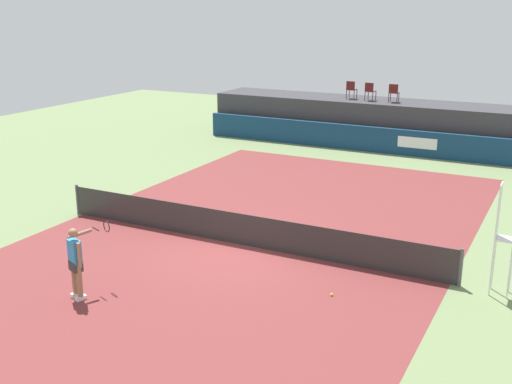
{
  "coord_description": "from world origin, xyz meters",
  "views": [
    {
      "loc": [
        8.3,
        -15.12,
        6.74
      ],
      "look_at": [
        -0.53,
        2.0,
        1.0
      ],
      "focal_mm": 44.27,
      "sensor_mm": 36.0,
      "label": 1
    }
  ],
  "objects_px": {
    "net_post_near": "(78,199)",
    "tennis_ball": "(332,294)",
    "spectator_chair_center": "(394,92)",
    "umpire_chair": "(501,231)",
    "tennis_player": "(77,261)",
    "spectator_chair_far_left": "(351,89)",
    "net_post_far": "(461,267)",
    "spectator_chair_left": "(370,91)"
  },
  "relations": [
    {
      "from": "tennis_ball",
      "to": "spectator_chair_far_left",
      "type": "bearing_deg",
      "value": 107.9
    },
    {
      "from": "net_post_near",
      "to": "net_post_far",
      "type": "xyz_separation_m",
      "value": [
        12.4,
        0.0,
        0.0
      ]
    },
    {
      "from": "spectator_chair_left",
      "to": "spectator_chair_center",
      "type": "distance_m",
      "value": 1.18
    },
    {
      "from": "spectator_chair_center",
      "to": "umpire_chair",
      "type": "xyz_separation_m",
      "value": [
        6.77,
        -14.95,
        -1.11
      ]
    },
    {
      "from": "umpire_chair",
      "to": "tennis_ball",
      "type": "height_order",
      "value": "umpire_chair"
    },
    {
      "from": "net_post_near",
      "to": "net_post_far",
      "type": "relative_size",
      "value": 1.0
    },
    {
      "from": "umpire_chair",
      "to": "tennis_ball",
      "type": "relative_size",
      "value": 40.59
    },
    {
      "from": "spectator_chair_left",
      "to": "net_post_near",
      "type": "bearing_deg",
      "value": -109.42
    },
    {
      "from": "net_post_far",
      "to": "tennis_player",
      "type": "relative_size",
      "value": 0.56
    },
    {
      "from": "spectator_chair_far_left",
      "to": "tennis_player",
      "type": "xyz_separation_m",
      "value": [
        0.2,
        -19.98,
        -1.73
      ]
    },
    {
      "from": "spectator_chair_center",
      "to": "spectator_chair_far_left",
      "type": "bearing_deg",
      "value": 175.03
    },
    {
      "from": "umpire_chair",
      "to": "net_post_near",
      "type": "distance_m",
      "value": 13.27
    },
    {
      "from": "spectator_chair_far_left",
      "to": "tennis_player",
      "type": "relative_size",
      "value": 0.5
    },
    {
      "from": "net_post_near",
      "to": "tennis_ball",
      "type": "bearing_deg",
      "value": -11.45
    },
    {
      "from": "spectator_chair_left",
      "to": "spectator_chair_center",
      "type": "bearing_deg",
      "value": -0.41
    },
    {
      "from": "umpire_chair",
      "to": "tennis_player",
      "type": "xyz_separation_m",
      "value": [
        -8.78,
        -4.84,
        -0.63
      ]
    },
    {
      "from": "spectator_chair_far_left",
      "to": "spectator_chair_center",
      "type": "bearing_deg",
      "value": -4.97
    },
    {
      "from": "spectator_chair_center",
      "to": "net_post_near",
      "type": "xyz_separation_m",
      "value": [
        -6.45,
        -14.95,
        -2.19
      ]
    },
    {
      "from": "spectator_chair_center",
      "to": "umpire_chair",
      "type": "bearing_deg",
      "value": -65.63
    },
    {
      "from": "net_post_far",
      "to": "tennis_ball",
      "type": "xyz_separation_m",
      "value": [
        -2.62,
        -1.98,
        -0.46
      ]
    },
    {
      "from": "tennis_ball",
      "to": "spectator_chair_center",
      "type": "bearing_deg",
      "value": 101.11
    },
    {
      "from": "spectator_chair_far_left",
      "to": "tennis_ball",
      "type": "height_order",
      "value": "spectator_chair_far_left"
    },
    {
      "from": "net_post_far",
      "to": "tennis_ball",
      "type": "bearing_deg",
      "value": -142.91
    },
    {
      "from": "tennis_player",
      "to": "spectator_chair_left",
      "type": "bearing_deg",
      "value": 87.61
    },
    {
      "from": "umpire_chair",
      "to": "tennis_ball",
      "type": "distance_m",
      "value": 4.27
    },
    {
      "from": "net_post_far",
      "to": "tennis_player",
      "type": "xyz_separation_m",
      "value": [
        -7.95,
        -4.84,
        0.46
      ]
    },
    {
      "from": "spectator_chair_far_left",
      "to": "spectator_chair_center",
      "type": "distance_m",
      "value": 2.21
    },
    {
      "from": "spectator_chair_left",
      "to": "net_post_near",
      "type": "relative_size",
      "value": 0.89
    },
    {
      "from": "spectator_chair_left",
      "to": "tennis_ball",
      "type": "xyz_separation_m",
      "value": [
        4.51,
        -16.94,
        -2.66
      ]
    },
    {
      "from": "spectator_chair_far_left",
      "to": "tennis_ball",
      "type": "bearing_deg",
      "value": -72.1
    },
    {
      "from": "spectator_chair_far_left",
      "to": "spectator_chair_center",
      "type": "xyz_separation_m",
      "value": [
        2.21,
        -0.19,
        0.0
      ]
    },
    {
      "from": "net_post_near",
      "to": "tennis_ball",
      "type": "height_order",
      "value": "net_post_near"
    },
    {
      "from": "tennis_ball",
      "to": "tennis_player",
      "type": "bearing_deg",
      "value": -151.8
    },
    {
      "from": "spectator_chair_left",
      "to": "tennis_player",
      "type": "distance_m",
      "value": 19.89
    },
    {
      "from": "spectator_chair_center",
      "to": "net_post_near",
      "type": "height_order",
      "value": "spectator_chair_center"
    },
    {
      "from": "spectator_chair_center",
      "to": "net_post_far",
      "type": "distance_m",
      "value": 16.23
    },
    {
      "from": "spectator_chair_left",
      "to": "umpire_chair",
      "type": "bearing_deg",
      "value": -61.99
    },
    {
      "from": "spectator_chair_left",
      "to": "net_post_near",
      "type": "distance_m",
      "value": 16.01
    },
    {
      "from": "spectator_chair_center",
      "to": "umpire_chair",
      "type": "height_order",
      "value": "spectator_chair_center"
    },
    {
      "from": "net_post_near",
      "to": "tennis_player",
      "type": "relative_size",
      "value": 0.56
    },
    {
      "from": "spectator_chair_center",
      "to": "tennis_ball",
      "type": "relative_size",
      "value": 13.06
    },
    {
      "from": "tennis_player",
      "to": "spectator_chair_far_left",
      "type": "bearing_deg",
      "value": 90.57
    }
  ]
}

